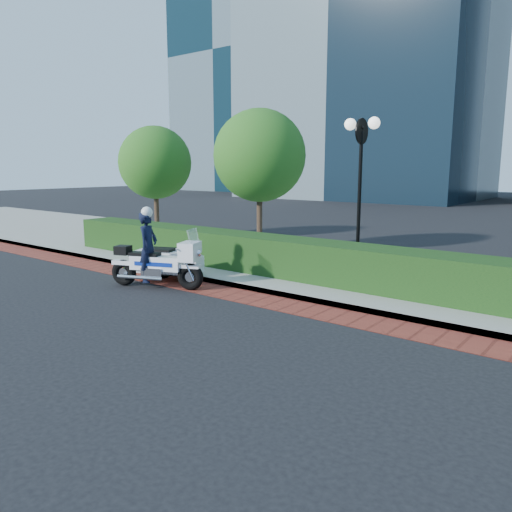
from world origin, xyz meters
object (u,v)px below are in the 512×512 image
Objects in this scene: tree_b at (260,156)px; police_motorcycle at (159,258)px; tree_a at (155,163)px; lamppost at (360,170)px.

police_motorcycle is at bearing -80.87° from tree_b.
tree_b is (5.50, 0.00, 0.21)m from tree_a.
tree_a is (-10.00, 1.30, 0.26)m from lamppost.
police_motorcycle is (0.87, -5.40, -2.72)m from tree_b.
tree_a reaches higher than lamppost.
tree_a is 1.74× the size of police_motorcycle.
tree_b reaches higher than police_motorcycle.
tree_b is 6.11m from police_motorcycle.
police_motorcycle is at bearing -40.28° from tree_a.
tree_b is at bearing 163.89° from lamppost.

